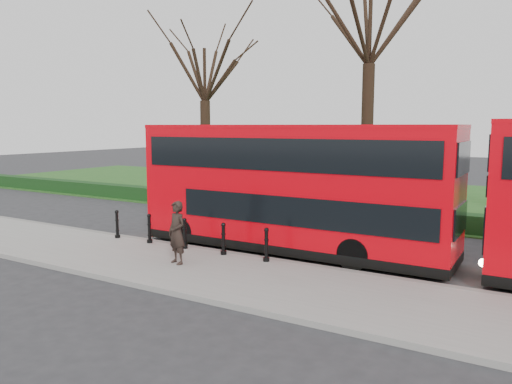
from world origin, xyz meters
The scene contains 12 objects.
ground centered at (0.00, 0.00, 0.00)m, with size 120.00×120.00×0.00m, color #28282B.
pavement centered at (0.00, -3.00, 0.07)m, with size 60.00×4.00×0.15m, color gray.
kerb centered at (0.00, -1.00, 0.07)m, with size 60.00×0.25×0.16m, color slate.
grass_verge centered at (0.00, 15.00, 0.03)m, with size 60.00×18.00×0.06m, color #204F1A.
hedge centered at (0.00, 6.80, 0.40)m, with size 60.00×0.90×0.80m, color black.
yellow_line_outer centered at (0.00, -0.70, 0.01)m, with size 60.00×0.10×0.01m, color yellow.
yellow_line_inner centered at (0.00, -0.50, 0.01)m, with size 60.00×0.10×0.01m, color yellow.
tree_left centered at (-8.00, 10.00, 7.64)m, with size 6.73×6.73×10.52m.
tree_mid centered at (2.00, 10.00, 9.70)m, with size 8.53×8.53×13.33m.
bollard_row centered at (-0.56, -1.35, 0.65)m, with size 6.55×0.15×1.00m.
bus_lead centered at (2.44, 0.68, 2.18)m, with size 10.90×2.50×4.34m.
pedestrian centered at (0.44, -2.95, 1.11)m, with size 0.70×0.46×1.92m, color black.
Camera 1 is at (10.02, -14.42, 4.32)m, focal length 35.00 mm.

